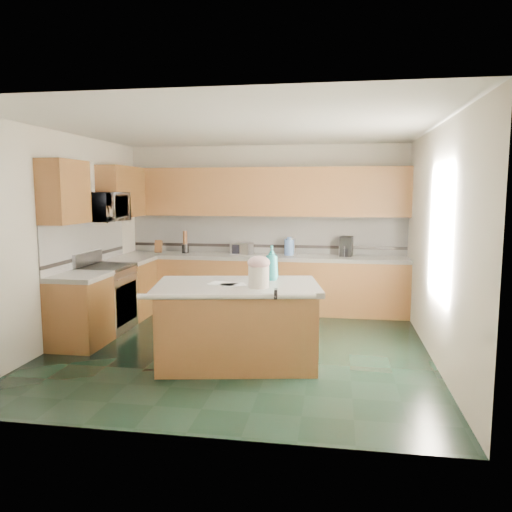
% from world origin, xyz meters
% --- Properties ---
extents(floor, '(4.60, 4.60, 0.00)m').
position_xyz_m(floor, '(0.00, 0.00, 0.00)').
color(floor, black).
rests_on(floor, ground).
extents(ceiling, '(4.60, 4.60, 0.00)m').
position_xyz_m(ceiling, '(0.00, 0.00, 2.70)').
color(ceiling, white).
rests_on(ceiling, ground).
extents(wall_back, '(4.60, 0.04, 2.70)m').
position_xyz_m(wall_back, '(0.00, 2.32, 1.35)').
color(wall_back, silver).
rests_on(wall_back, ground).
extents(wall_front, '(4.60, 0.04, 2.70)m').
position_xyz_m(wall_front, '(0.00, -2.32, 1.35)').
color(wall_front, silver).
rests_on(wall_front, ground).
extents(wall_left, '(0.04, 4.60, 2.70)m').
position_xyz_m(wall_left, '(-2.32, 0.00, 1.35)').
color(wall_left, silver).
rests_on(wall_left, ground).
extents(wall_right, '(0.04, 4.60, 2.70)m').
position_xyz_m(wall_right, '(2.32, 0.00, 1.35)').
color(wall_right, silver).
rests_on(wall_right, ground).
extents(back_base_cab, '(4.60, 0.60, 0.86)m').
position_xyz_m(back_base_cab, '(0.00, 2.00, 0.43)').
color(back_base_cab, '#442A12').
rests_on(back_base_cab, ground).
extents(back_countertop, '(4.60, 0.64, 0.06)m').
position_xyz_m(back_countertop, '(0.00, 2.00, 0.89)').
color(back_countertop, white).
rests_on(back_countertop, back_base_cab).
extents(back_upper_cab, '(4.60, 0.33, 0.78)m').
position_xyz_m(back_upper_cab, '(0.00, 2.13, 1.94)').
color(back_upper_cab, '#442A12').
rests_on(back_upper_cab, wall_back).
extents(back_backsplash, '(4.60, 0.02, 0.63)m').
position_xyz_m(back_backsplash, '(0.00, 2.29, 1.24)').
color(back_backsplash, silver).
rests_on(back_backsplash, back_countertop).
extents(back_accent_band, '(4.60, 0.01, 0.05)m').
position_xyz_m(back_accent_band, '(0.00, 2.28, 1.04)').
color(back_accent_band, black).
rests_on(back_accent_band, back_countertop).
extents(left_base_cab_rear, '(0.60, 0.82, 0.86)m').
position_xyz_m(left_base_cab_rear, '(-2.00, 1.29, 0.43)').
color(left_base_cab_rear, '#442A12').
rests_on(left_base_cab_rear, ground).
extents(left_counter_rear, '(0.64, 0.82, 0.06)m').
position_xyz_m(left_counter_rear, '(-2.00, 1.29, 0.89)').
color(left_counter_rear, white).
rests_on(left_counter_rear, left_base_cab_rear).
extents(left_base_cab_front, '(0.60, 0.72, 0.86)m').
position_xyz_m(left_base_cab_front, '(-2.00, -0.24, 0.43)').
color(left_base_cab_front, '#442A12').
rests_on(left_base_cab_front, ground).
extents(left_counter_front, '(0.64, 0.72, 0.06)m').
position_xyz_m(left_counter_front, '(-2.00, -0.24, 0.89)').
color(left_counter_front, white).
rests_on(left_counter_front, left_base_cab_front).
extents(left_backsplash, '(0.02, 2.30, 0.63)m').
position_xyz_m(left_backsplash, '(-2.29, 0.55, 1.24)').
color(left_backsplash, silver).
rests_on(left_backsplash, wall_left).
extents(left_accent_band, '(0.01, 2.30, 0.05)m').
position_xyz_m(left_accent_band, '(-2.28, 0.55, 1.04)').
color(left_accent_band, black).
rests_on(left_accent_band, wall_left).
extents(left_upper_cab_rear, '(0.33, 1.09, 0.78)m').
position_xyz_m(left_upper_cab_rear, '(-2.13, 1.42, 1.94)').
color(left_upper_cab_rear, '#442A12').
rests_on(left_upper_cab_rear, wall_left).
extents(left_upper_cab_front, '(0.33, 0.72, 0.78)m').
position_xyz_m(left_upper_cab_front, '(-2.13, -0.24, 1.94)').
color(left_upper_cab_front, '#442A12').
rests_on(left_upper_cab_front, wall_left).
extents(range_body, '(0.60, 0.76, 0.88)m').
position_xyz_m(range_body, '(-2.00, 0.50, 0.44)').
color(range_body, '#B7B7BC').
rests_on(range_body, ground).
extents(range_oven_door, '(0.02, 0.68, 0.55)m').
position_xyz_m(range_oven_door, '(-1.71, 0.50, 0.40)').
color(range_oven_door, black).
rests_on(range_oven_door, range_body).
extents(range_cooktop, '(0.62, 0.78, 0.04)m').
position_xyz_m(range_cooktop, '(-2.00, 0.50, 0.90)').
color(range_cooktop, black).
rests_on(range_cooktop, range_body).
extents(range_handle, '(0.02, 0.66, 0.02)m').
position_xyz_m(range_handle, '(-1.68, 0.50, 0.78)').
color(range_handle, '#B7B7BC').
rests_on(range_handle, range_body).
extents(range_backguard, '(0.06, 0.76, 0.18)m').
position_xyz_m(range_backguard, '(-2.26, 0.50, 1.02)').
color(range_backguard, '#B7B7BC').
rests_on(range_backguard, range_body).
extents(microwave, '(0.50, 0.73, 0.41)m').
position_xyz_m(microwave, '(-2.00, 0.50, 1.73)').
color(microwave, '#B7B7BC').
rests_on(microwave, wall_left).
extents(island_base, '(1.86, 1.26, 0.86)m').
position_xyz_m(island_base, '(0.08, -0.55, 0.43)').
color(island_base, '#442A12').
rests_on(island_base, ground).
extents(island_top, '(1.97, 1.38, 0.06)m').
position_xyz_m(island_top, '(0.08, -0.55, 0.89)').
color(island_top, white).
rests_on(island_top, island_base).
extents(island_bullnose, '(1.79, 0.37, 0.06)m').
position_xyz_m(island_bullnose, '(0.08, -1.09, 0.89)').
color(island_bullnose, white).
rests_on(island_bullnose, island_base).
extents(treat_jar, '(0.23, 0.23, 0.23)m').
position_xyz_m(treat_jar, '(0.35, -0.73, 1.04)').
color(treat_jar, silver).
rests_on(treat_jar, island_top).
extents(treat_jar_lid, '(0.24, 0.24, 0.15)m').
position_xyz_m(treat_jar_lid, '(0.35, -0.73, 1.19)').
color(treat_jar_lid, beige).
rests_on(treat_jar_lid, treat_jar).
extents(treat_jar_knob, '(0.08, 0.03, 0.03)m').
position_xyz_m(treat_jar_knob, '(0.35, -0.73, 1.24)').
color(treat_jar_knob, tan).
rests_on(treat_jar_knob, treat_jar_lid).
extents(treat_jar_knob_end_l, '(0.04, 0.04, 0.04)m').
position_xyz_m(treat_jar_knob_end_l, '(0.31, -0.73, 1.24)').
color(treat_jar_knob_end_l, tan).
rests_on(treat_jar_knob_end_l, treat_jar_lid).
extents(treat_jar_knob_end_r, '(0.04, 0.04, 0.04)m').
position_xyz_m(treat_jar_knob_end_r, '(0.39, -0.73, 1.24)').
color(treat_jar_knob_end_r, tan).
rests_on(treat_jar_knob_end_r, treat_jar_lid).
extents(soap_bottle_island, '(0.17, 0.17, 0.40)m').
position_xyz_m(soap_bottle_island, '(0.43, -0.24, 1.12)').
color(soap_bottle_island, teal).
rests_on(soap_bottle_island, island_top).
extents(paper_sheet_a, '(0.32, 0.29, 0.00)m').
position_xyz_m(paper_sheet_a, '(0.05, -0.62, 0.92)').
color(paper_sheet_a, white).
rests_on(paper_sheet_a, island_top).
extents(paper_sheet_b, '(0.36, 0.30, 0.00)m').
position_xyz_m(paper_sheet_b, '(-0.08, -0.57, 0.92)').
color(paper_sheet_b, white).
rests_on(paper_sheet_b, island_top).
extents(clamp_body, '(0.04, 0.11, 0.10)m').
position_xyz_m(clamp_body, '(0.58, -1.07, 0.93)').
color(clamp_body, black).
rests_on(clamp_body, island_top).
extents(clamp_handle, '(0.02, 0.08, 0.02)m').
position_xyz_m(clamp_handle, '(0.58, -1.14, 0.91)').
color(clamp_handle, black).
rests_on(clamp_handle, island_top).
extents(knife_block, '(0.13, 0.17, 0.23)m').
position_xyz_m(knife_block, '(-1.79, 2.05, 1.02)').
color(knife_block, '#472814').
rests_on(knife_block, back_countertop).
extents(utensil_crock, '(0.12, 0.12, 0.15)m').
position_xyz_m(utensil_crock, '(-1.33, 2.08, 1.00)').
color(utensil_crock, black).
rests_on(utensil_crock, back_countertop).
extents(utensil_bundle, '(0.07, 0.07, 0.22)m').
position_xyz_m(utensil_bundle, '(-1.33, 2.08, 1.18)').
color(utensil_bundle, '#472814').
rests_on(utensil_bundle, utensil_crock).
extents(toaster_oven, '(0.37, 0.29, 0.19)m').
position_xyz_m(toaster_oven, '(-0.36, 2.05, 1.01)').
color(toaster_oven, '#B7B7BC').
rests_on(toaster_oven, back_countertop).
extents(toaster_oven_door, '(0.29, 0.01, 0.15)m').
position_xyz_m(toaster_oven_door, '(-0.36, 1.95, 1.01)').
color(toaster_oven_door, black).
rests_on(toaster_oven_door, toaster_oven).
extents(paper_towel, '(0.12, 0.12, 0.28)m').
position_xyz_m(paper_towel, '(0.44, 2.10, 1.06)').
color(paper_towel, white).
rests_on(paper_towel, back_countertop).
extents(paper_towel_base, '(0.19, 0.19, 0.01)m').
position_xyz_m(paper_towel_base, '(0.44, 2.10, 0.93)').
color(paper_towel_base, '#B7B7BC').
rests_on(paper_towel_base, back_countertop).
extents(water_jug, '(0.16, 0.16, 0.26)m').
position_xyz_m(water_jug, '(0.42, 2.06, 1.05)').
color(water_jug, '#5E8AD6').
rests_on(water_jug, back_countertop).
extents(water_jug_neck, '(0.07, 0.07, 0.04)m').
position_xyz_m(water_jug_neck, '(0.42, 2.06, 1.20)').
color(water_jug_neck, '#5E8AD6').
rests_on(water_jug_neck, water_jug).
extents(coffee_maker, '(0.22, 0.24, 0.32)m').
position_xyz_m(coffee_maker, '(1.33, 2.08, 1.08)').
color(coffee_maker, black).
rests_on(coffee_maker, back_countertop).
extents(coffee_carafe, '(0.13, 0.13, 0.13)m').
position_xyz_m(coffee_carafe, '(1.33, 2.03, 0.99)').
color(coffee_carafe, black).
rests_on(coffee_carafe, back_countertop).
extents(soap_bottle_back, '(0.16, 0.16, 0.25)m').
position_xyz_m(soap_bottle_back, '(1.29, 2.05, 1.04)').
color(soap_bottle_back, white).
rests_on(soap_bottle_back, back_countertop).
extents(soap_back_cap, '(0.02, 0.02, 0.03)m').
position_xyz_m(soap_back_cap, '(1.29, 2.05, 1.18)').
color(soap_back_cap, red).
rests_on(soap_back_cap, soap_bottle_back).
extents(window_light_proxy, '(0.02, 1.40, 1.10)m').
position_xyz_m(window_light_proxy, '(2.29, -0.20, 1.50)').
color(window_light_proxy, white).
rests_on(window_light_proxy, wall_right).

